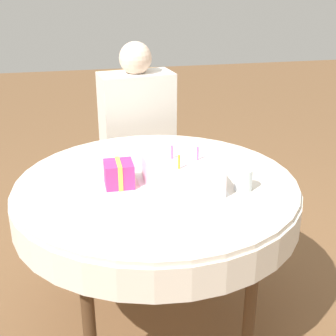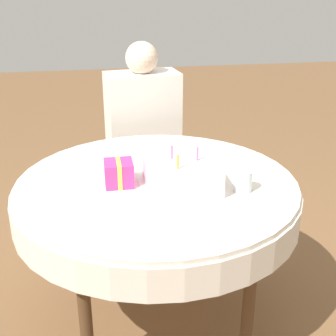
% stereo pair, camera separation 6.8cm
% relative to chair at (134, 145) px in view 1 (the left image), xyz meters
% --- Properties ---
extents(ground_plane, '(12.00, 12.00, 0.00)m').
position_rel_chair_xyz_m(ground_plane, '(-0.04, -0.95, -0.52)').
color(ground_plane, brown).
extents(dining_table, '(1.19, 1.19, 0.71)m').
position_rel_chair_xyz_m(dining_table, '(-0.04, -0.95, 0.11)').
color(dining_table, silver).
rests_on(dining_table, ground_plane).
extents(chair, '(0.47, 0.47, 0.97)m').
position_rel_chair_xyz_m(chair, '(0.00, 0.00, 0.00)').
color(chair, '#A37A4C').
rests_on(chair, ground_plane).
extents(person, '(0.44, 0.35, 1.16)m').
position_rel_chair_xyz_m(person, '(0.01, -0.10, 0.18)').
color(person, beige).
rests_on(person, ground_plane).
extents(napkin, '(0.33, 0.33, 0.00)m').
position_rel_chair_xyz_m(napkin, '(0.05, -1.02, 0.19)').
color(napkin, white).
rests_on(napkin, dining_table).
extents(birthday_cake, '(0.28, 0.28, 0.16)m').
position_rel_chair_xyz_m(birthday_cake, '(0.05, -1.02, 0.25)').
color(birthday_cake, silver).
rests_on(birthday_cake, dining_table).
extents(drinking_glass, '(0.07, 0.07, 0.09)m').
position_rel_chair_xyz_m(drinking_glass, '(0.29, -1.10, 0.23)').
color(drinking_glass, silver).
rests_on(drinking_glass, dining_table).
extents(gift_box, '(0.11, 0.12, 0.11)m').
position_rel_chair_xyz_m(gift_box, '(-0.19, -0.95, 0.24)').
color(gift_box, '#D13384').
rests_on(gift_box, dining_table).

